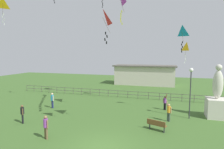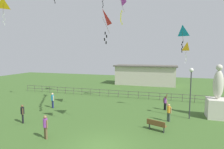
% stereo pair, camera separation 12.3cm
% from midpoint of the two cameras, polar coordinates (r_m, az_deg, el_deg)
% --- Properties ---
extents(ground_plane, '(80.00, 80.00, 0.00)m').
position_cam_midpoint_polar(ground_plane, '(12.72, -2.89, -21.58)').
color(ground_plane, '#3D6028').
extents(statue_monument, '(1.75, 1.75, 5.01)m').
position_cam_midpoint_polar(statue_monument, '(20.10, 29.51, -7.24)').
color(statue_monument, beige).
rests_on(statue_monument, ground_plane).
extents(lamppost, '(0.36, 0.36, 4.69)m').
position_cam_midpoint_polar(lamppost, '(18.42, 23.06, -2.23)').
color(lamppost, '#38383D').
rests_on(lamppost, ground_plane).
extents(park_bench, '(1.55, 0.89, 0.85)m').
position_cam_midpoint_polar(park_bench, '(15.47, 13.55, -14.66)').
color(park_bench, brown).
rests_on(park_bench, ground_plane).
extents(person_0, '(0.48, 0.31, 1.69)m').
position_cam_midpoint_polar(person_0, '(14.31, -19.36, -14.41)').
color(person_0, brown).
rests_on(person_0, ground_plane).
extents(person_1, '(0.39, 0.35, 1.61)m').
position_cam_midpoint_polar(person_1, '(18.12, -25.40, -10.43)').
color(person_1, black).
rests_on(person_1, ground_plane).
extents(person_2, '(0.47, 0.39, 1.86)m').
position_cam_midpoint_polar(person_2, '(17.54, 17.08, -10.62)').
color(person_2, '#3F4C47').
rests_on(person_2, ground_plane).
extents(person_4, '(0.45, 0.31, 1.69)m').
position_cam_midpoint_polar(person_4, '(21.83, -17.47, -7.21)').
color(person_4, navy).
rests_on(person_4, ground_plane).
extents(person_5, '(0.43, 0.40, 1.77)m').
position_cam_midpoint_polar(person_5, '(20.88, 16.04, -8.01)').
color(person_5, black).
rests_on(person_5, ground_plane).
extents(kite_0, '(0.94, 0.96, 2.52)m').
position_cam_midpoint_polar(kite_0, '(19.12, 20.76, 11.97)').
color(kite_0, '#198CD1').
extents(kite_3, '(0.80, 0.77, 2.51)m').
position_cam_midpoint_polar(kite_3, '(23.88, 22.04, 7.67)').
color(kite_3, yellow).
extents(kite_5, '(0.89, 0.94, 2.37)m').
position_cam_midpoint_polar(kite_5, '(13.60, -2.61, 16.64)').
color(kite_5, red).
extents(kite_8, '(0.98, 1.05, 2.28)m').
position_cam_midpoint_polar(kite_8, '(19.77, -30.03, 17.96)').
color(kite_8, yellow).
extents(waterfront_railing, '(36.05, 0.06, 0.95)m').
position_cam_midpoint_polar(waterfront_railing, '(25.49, 7.12, -5.85)').
color(waterfront_railing, '#4C4742').
rests_on(waterfront_railing, ground_plane).
extents(pavilion_building, '(11.83, 4.52, 3.80)m').
position_cam_midpoint_polar(pavilion_building, '(37.05, 10.20, -0.09)').
color(pavilion_building, beige).
rests_on(pavilion_building, ground_plane).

